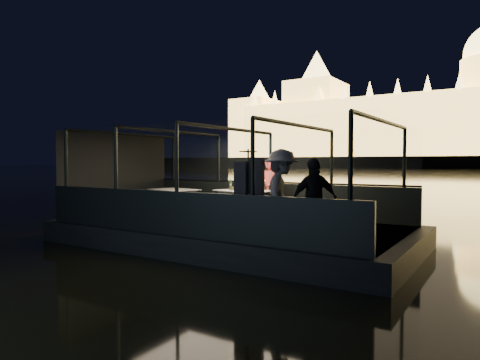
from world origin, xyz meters
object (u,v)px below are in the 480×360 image
Objects in this scene: dining_table_central at (245,205)px; person_woman_coral at (270,190)px; dining_table_aft at (174,200)px; coat_stand at (248,193)px; person_man_maroon at (254,189)px; chair_port_left at (247,200)px; passenger_dark at (314,197)px; chair_port_right at (268,202)px; passenger_stripe at (281,196)px; wine_bottle at (231,184)px.

dining_table_central is 0.88m from person_woman_coral.
coat_stand is (4.01, -2.43, 0.51)m from dining_table_aft.
dining_table_aft is at bearing -173.22° from person_man_maroon.
dining_table_aft is 2.90m from person_woman_coral.
chair_port_left is 0.66× the size of person_man_maroon.
passenger_dark is at bearing -48.26° from chair_port_left.
coat_stand is (1.12, -2.86, 0.45)m from chair_port_right.
passenger_dark is (1.24, 0.31, -0.05)m from coat_stand.
person_woman_coral is (2.79, 0.70, 0.36)m from dining_table_aft.
dining_table_aft is 2.41m from person_man_maroon.
dining_table_central is 0.83× the size of passenger_stripe.
coat_stand is (1.56, -2.40, 0.51)m from dining_table_central.
passenger_stripe is at bearing -63.65° from person_woman_coral.
dining_table_aft is at bearing 43.19° from passenger_stripe.
chair_port_right is (2.90, 0.43, 0.06)m from dining_table_aft.
chair_port_right is 0.57× the size of passenger_dark.
dining_table_central is at bearing 122.99° from coat_stand.
chair_port_left is 0.86m from chair_port_right.
passenger_dark reaches higher than dining_table_aft.
passenger_dark is at bearing -31.87° from wine_bottle.
dining_table_aft is at bearing -171.67° from person_woman_coral.
dining_table_central is 2.91m from coat_stand.
wine_bottle is (0.02, -0.82, 0.47)m from chair_port_left.
chair_port_left is at bearing 122.07° from coat_stand.
person_man_maroon is (-1.76, 3.17, -0.15)m from coat_stand.
dining_table_central is 0.66m from wine_bottle.
chair_port_right is 0.52× the size of coat_stand.
person_woman_coral is 1.00× the size of passenger_dark.
chair_port_left is 0.94m from wine_bottle.
chair_port_right is 3.22m from passenger_stripe.
dining_table_central is at bearing -120.39° from person_woman_coral.
wine_bottle is at bearing 130.22° from coat_stand.
coat_stand is 1.11× the size of passenger_dark.
passenger_dark is at bearing -36.82° from dining_table_central.
wine_bottle is at bearing -134.87° from person_woman_coral.
dining_table_aft is 1.46× the size of chair_port_left.
chair_port_right is at bearing -37.81° from person_man_maroon.
chair_port_left is at bearing 166.41° from chair_port_right.
chair_port_left reaches higher than chair_port_right.
person_woman_coral is at bearing 65.39° from dining_table_central.
chair_port_left is at bearing 17.81° from dining_table_aft.
dining_table_aft is at bearing 179.38° from dining_table_central.
dining_table_aft is 1.48× the size of chair_port_right.
passenger_dark is (2.36, -2.55, 0.40)m from chair_port_right.
person_woman_coral is at bearing 11.18° from passenger_stripe.
dining_table_central is 0.83× the size of coat_stand.
chair_port_right reaches higher than dining_table_aft.
person_man_maroon is 4.15m from passenger_dark.
person_man_maroon is at bearing 17.54° from passenger_stripe.
dining_table_central is 1.08× the size of dining_table_aft.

